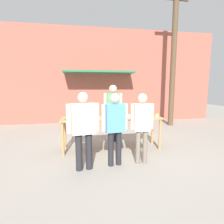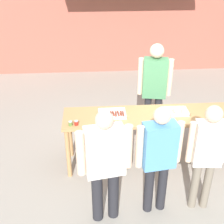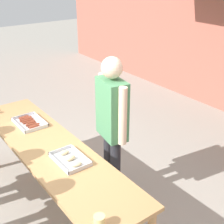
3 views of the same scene
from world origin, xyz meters
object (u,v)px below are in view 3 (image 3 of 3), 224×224
at_px(food_tray_sausages, 29,123).
at_px(person_server_behind_table, 112,119).
at_px(food_tray_buns, 70,159).
at_px(beer_cup, 99,221).

xyz_separation_m(food_tray_sausages, person_server_behind_table, (0.77, 0.66, 0.16)).
height_order(food_tray_sausages, food_tray_buns, food_tray_buns).
height_order(food_tray_sausages, person_server_behind_table, person_server_behind_table).
relative_size(food_tray_sausages, food_tray_buns, 1.04).
bearing_deg(food_tray_buns, person_server_behind_table, 106.82).
bearing_deg(person_server_behind_table, food_tray_sausages, -129.65).
distance_m(food_tray_sausages, beer_cup, 1.86).
distance_m(food_tray_sausages, person_server_behind_table, 1.03).
bearing_deg(food_tray_buns, beer_cup, -16.10).
distance_m(food_tray_buns, beer_cup, 0.90).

